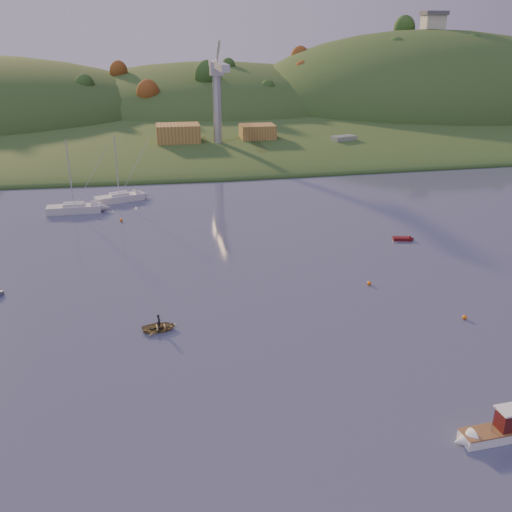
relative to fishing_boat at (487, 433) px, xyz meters
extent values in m
cube|color=#2F461C|center=(-9.33, 224.11, -0.77)|extent=(620.00, 220.00, 1.50)
ellipsoid|color=#2F461C|center=(-9.33, 159.11, -0.77)|extent=(640.00, 150.00, 7.00)
ellipsoid|color=#2F461C|center=(0.67, 204.11, -0.77)|extent=(140.00, 120.00, 36.00)
ellipsoid|color=#2F461C|center=(85.67, 189.11, -0.77)|extent=(150.00, 130.00, 60.00)
cube|color=beige|center=(85.67, 189.11, 31.73)|extent=(8.00, 6.00, 5.00)
cube|color=#595960|center=(85.67, 189.11, 34.93)|extent=(9.00, 7.00, 1.50)
cube|color=slate|center=(-4.33, 116.11, 0.43)|extent=(42.00, 16.00, 2.40)
cube|color=olive|center=(-17.33, 117.11, 4.03)|extent=(11.00, 8.00, 4.80)
cube|color=olive|center=(3.67, 118.11, 3.63)|extent=(9.00, 7.00, 4.00)
cylinder|color=#B7B7BC|center=(-7.33, 114.11, 10.63)|extent=(2.20, 2.20, 18.00)
cube|color=#B7B7BC|center=(-7.33, 114.11, 20.13)|extent=(3.20, 3.20, 3.20)
cube|color=#B7B7BC|center=(-7.33, 105.11, 21.13)|extent=(1.80, 18.00, 1.60)
cube|color=#B7B7BC|center=(-7.33, 119.11, 21.13)|extent=(1.80, 10.00, 1.60)
cube|color=white|center=(0.35, 0.02, -0.35)|extent=(4.77, 2.00, 0.84)
cone|color=white|center=(-1.97, -0.14, -0.35)|extent=(1.74, 1.79, 1.68)
cube|color=brown|center=(0.35, 0.02, 0.09)|extent=(4.77, 2.05, 0.11)
cube|color=#4B1211|center=(1.66, 0.11, 0.91)|extent=(1.59, 1.50, 1.68)
cube|color=white|center=(1.66, 0.11, 1.79)|extent=(1.78, 1.70, 0.14)
cylinder|color=silver|center=(0.35, 0.02, 1.19)|extent=(0.10, 0.10, 2.24)
cube|color=silver|center=(-38.24, 67.47, -0.14)|extent=(9.20, 2.86, 1.26)
cube|color=silver|center=(-38.24, 67.47, 0.54)|extent=(3.46, 2.11, 0.80)
cylinder|color=silver|center=(-38.24, 67.47, 6.22)|extent=(0.18, 0.18, 11.46)
cylinder|color=silver|center=(-38.24, 67.47, 0.79)|extent=(3.67, 0.17, 0.12)
cylinder|color=silver|center=(-38.24, 67.47, 0.89)|extent=(3.21, 0.40, 0.36)
cube|color=silver|center=(-30.71, 73.19, -0.16)|extent=(9.25, 5.44, 1.22)
cube|color=silver|center=(-30.71, 73.19, 0.50)|extent=(3.80, 2.98, 0.78)
cylinder|color=silver|center=(-30.71, 73.19, 5.99)|extent=(0.18, 0.18, 11.09)
cylinder|color=silver|center=(-30.71, 73.19, 0.75)|extent=(3.39, 1.28, 0.12)
cylinder|color=silver|center=(-30.71, 73.19, 0.85)|extent=(3.05, 1.36, 0.36)
imported|color=#958452|center=(-24.57, 22.31, -0.40)|extent=(3.86, 2.95, 0.75)
imported|color=black|center=(-24.57, 22.31, 0.03)|extent=(0.44, 0.62, 1.60)
cube|color=#550C0D|center=(12.42, 43.96, -0.54)|extent=(2.94, 1.69, 0.46)
cone|color=#550C0D|center=(13.77, 43.65, -0.54)|extent=(1.19, 1.29, 1.10)
cone|color=slate|center=(-43.41, 34.95, -0.52)|extent=(1.54, 1.45, 1.22)
cube|color=#545C6E|center=(25.67, 112.11, 0.18)|extent=(15.69, 9.53, 1.90)
cube|color=#B7B7BC|center=(25.67, 112.11, 1.76)|extent=(7.00, 4.95, 2.53)
sphere|color=orange|center=(8.68, 18.77, -0.52)|extent=(0.50, 0.50, 0.50)
sphere|color=orange|center=(1.59, 29.30, -0.52)|extent=(0.50, 0.50, 0.50)
sphere|color=orange|center=(-30.00, 60.94, -0.52)|extent=(0.50, 0.50, 0.50)
camera|label=1|loc=(-23.98, -32.13, 29.01)|focal=40.00mm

